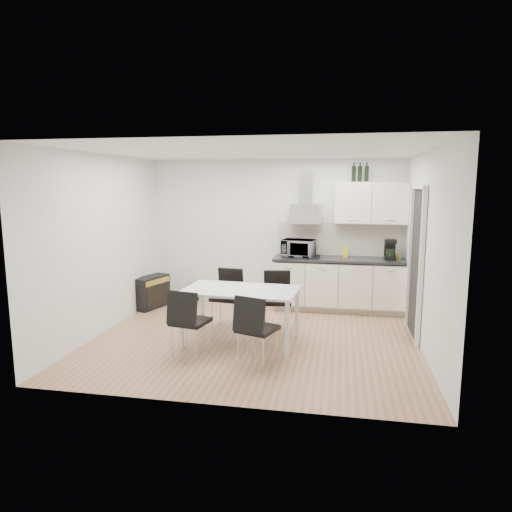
{
  "coord_description": "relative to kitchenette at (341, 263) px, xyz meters",
  "views": [
    {
      "loc": [
        1.15,
        -6.09,
        2.18
      ],
      "look_at": [
        -0.08,
        0.54,
        1.1
      ],
      "focal_mm": 32.0,
      "sensor_mm": 36.0,
      "label": 1
    }
  ],
  "objects": [
    {
      "name": "doorway",
      "position": [
        1.03,
        -1.18,
        0.22
      ],
      "size": [
        0.08,
        1.04,
        2.1
      ],
      "primitive_type": "cube",
      "color": "white",
      "rests_on": "ground"
    },
    {
      "name": "wall_back",
      "position": [
        -1.18,
        0.27,
        0.47
      ],
      "size": [
        4.5,
        0.1,
        2.6
      ],
      "primitive_type": "cube",
      "color": "white",
      "rests_on": "ground"
    },
    {
      "name": "wall_front",
      "position": [
        -1.18,
        -3.73,
        0.47
      ],
      "size": [
        4.5,
        0.1,
        2.6
      ],
      "primitive_type": "cube",
      "color": "white",
      "rests_on": "ground"
    },
    {
      "name": "chair_far_left",
      "position": [
        -1.7,
        -1.26,
        -0.39
      ],
      "size": [
        0.5,
        0.55,
        0.88
      ],
      "primitive_type": null,
      "rotation": [
        0.0,
        0.0,
        3.02
      ],
      "color": "black",
      "rests_on": "ground"
    },
    {
      "name": "wall_right",
      "position": [
        1.07,
        -1.73,
        0.47
      ],
      "size": [
        0.1,
        4.0,
        2.6
      ],
      "primitive_type": "cube",
      "color": "white",
      "rests_on": "ground"
    },
    {
      "name": "chair_far_right",
      "position": [
        -0.92,
        -1.31,
        -0.39
      ],
      "size": [
        0.5,
        0.55,
        0.88
      ],
      "primitive_type": null,
      "rotation": [
        0.0,
        0.0,
        3.27
      ],
      "color": "black",
      "rests_on": "ground"
    },
    {
      "name": "floor_speaker",
      "position": [
        -2.7,
        0.17,
        -0.69
      ],
      "size": [
        0.22,
        0.21,
        0.29
      ],
      "primitive_type": "cube",
      "rotation": [
        0.0,
        0.0,
        0.4
      ],
      "color": "black",
      "rests_on": "ground"
    },
    {
      "name": "kitchenette",
      "position": [
        0.0,
        0.0,
        0.0
      ],
      "size": [
        2.22,
        0.64,
        2.52
      ],
      "color": "beige",
      "rests_on": "ground"
    },
    {
      "name": "guitar_amp",
      "position": [
        -3.27,
        -0.46,
        -0.55
      ],
      "size": [
        0.48,
        0.73,
        0.56
      ],
      "rotation": [
        0.0,
        0.0,
        -0.31
      ],
      "color": "black",
      "rests_on": "ground"
    },
    {
      "name": "ground",
      "position": [
        -1.18,
        -1.73,
        -0.83
      ],
      "size": [
        4.5,
        4.5,
        0.0
      ],
      "primitive_type": "plane",
      "color": "tan",
      "rests_on": "ground"
    },
    {
      "name": "chair_near_left",
      "position": [
        -1.86,
        -2.52,
        -0.39
      ],
      "size": [
        0.53,
        0.58,
        0.88
      ],
      "primitive_type": null,
      "rotation": [
        0.0,
        0.0,
        -0.2
      ],
      "color": "black",
      "rests_on": "ground"
    },
    {
      "name": "wall_left",
      "position": [
        -3.43,
        -1.73,
        0.47
      ],
      "size": [
        0.1,
        4.0,
        2.6
      ],
      "primitive_type": "cube",
      "color": "white",
      "rests_on": "ground"
    },
    {
      "name": "dining_table",
      "position": [
        -1.34,
        -1.9,
        -0.15
      ],
      "size": [
        1.59,
        0.98,
        0.75
      ],
      "rotation": [
        0.0,
        0.0,
        -0.07
      ],
      "color": "white",
      "rests_on": "ground"
    },
    {
      "name": "chair_near_right",
      "position": [
        -0.97,
        -2.65,
        -0.39
      ],
      "size": [
        0.58,
        0.62,
        0.88
      ],
      "primitive_type": null,
      "rotation": [
        0.0,
        0.0,
        -0.34
      ],
      "color": "black",
      "rests_on": "ground"
    },
    {
      "name": "ceiling",
      "position": [
        -1.18,
        -1.73,
        1.77
      ],
      "size": [
        4.5,
        4.5,
        0.0
      ],
      "primitive_type": "plane",
      "color": "white",
      "rests_on": "wall_back"
    }
  ]
}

